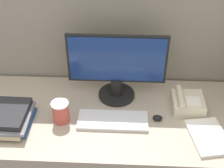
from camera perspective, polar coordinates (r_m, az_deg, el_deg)
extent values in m
cube|color=gray|center=(2.16, -0.12, 2.09)|extent=(1.99, 0.04, 1.54)
cube|color=tan|center=(2.13, -0.66, -12.97)|extent=(1.59, 0.73, 0.74)
cylinder|color=black|center=(1.99, 0.83, -1.92)|extent=(0.23, 0.23, 0.02)
cylinder|color=black|center=(1.95, 0.85, -0.47)|extent=(0.07, 0.07, 0.11)
cube|color=black|center=(1.84, 0.91, 4.57)|extent=(0.59, 0.02, 0.32)
cube|color=navy|center=(1.83, 0.90, 4.41)|extent=(0.57, 0.01, 0.29)
cube|color=silver|center=(1.81, 0.15, -6.69)|extent=(0.40, 0.16, 0.02)
ellipsoid|color=black|center=(1.84, 8.31, -6.16)|extent=(0.06, 0.04, 0.03)
cylinder|color=#BF4C3F|center=(1.81, -9.35, -5.14)|extent=(0.09, 0.09, 0.12)
cylinder|color=white|center=(1.77, -9.56, -3.57)|extent=(0.10, 0.10, 0.01)
cube|color=#264C8C|center=(1.89, -17.71, -6.55)|extent=(0.23, 0.25, 0.02)
cube|color=#C6B78C|center=(1.87, -17.62, -6.21)|extent=(0.18, 0.31, 0.02)
cube|color=slate|center=(1.86, -18.24, -5.86)|extent=(0.24, 0.29, 0.02)
cube|color=#262628|center=(1.85, -18.51, -5.08)|extent=(0.22, 0.26, 0.03)
cube|color=beige|center=(1.93, 13.69, -3.47)|extent=(0.19, 0.19, 0.07)
cube|color=white|center=(1.90, 14.64, -3.05)|extent=(0.08, 0.09, 0.00)
cylinder|color=beige|center=(1.89, 12.41, -2.17)|extent=(0.04, 0.18, 0.04)
cube|color=white|center=(1.80, 17.24, -9.17)|extent=(0.23, 0.30, 0.02)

